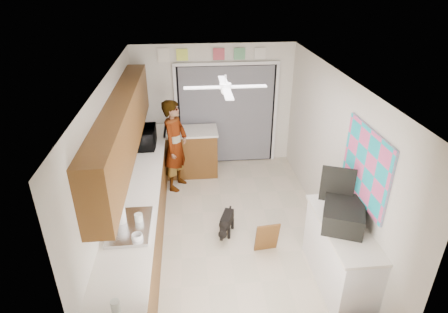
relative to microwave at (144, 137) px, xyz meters
name	(u,v)px	position (x,y,z in m)	size (l,w,h in m)	color
floor	(226,232)	(1.33, -1.36, -1.11)	(5.00, 5.00, 0.00)	#BBB196
ceiling	(227,78)	(1.33, -1.36, 1.39)	(5.00, 5.00, 0.00)	white
wall_back	(214,106)	(1.33, 1.14, 0.14)	(3.20, 3.20, 0.00)	beige
wall_front	(256,298)	(1.33, -3.86, 0.14)	(3.20, 3.20, 0.00)	beige
wall_left	(114,168)	(-0.27, -1.36, 0.14)	(5.00, 5.00, 0.00)	beige
wall_right	(333,158)	(2.93, -1.36, 0.14)	(5.00, 5.00, 0.00)	beige
left_base_cabinets	(141,213)	(0.03, -1.36, -0.66)	(0.60, 4.80, 0.90)	brown
left_countertop	(139,187)	(0.04, -1.36, -0.19)	(0.62, 4.80, 0.04)	white
upper_cabinets	(123,126)	(-0.11, -1.16, 0.69)	(0.32, 4.00, 0.80)	brown
sink_basin	(130,227)	(0.04, -2.36, -0.15)	(0.50, 0.76, 0.06)	silver
faucet	(113,221)	(-0.15, -2.36, -0.06)	(0.03, 0.03, 0.22)	silver
peninsula_base	(192,153)	(0.83, 0.64, -0.66)	(1.00, 0.60, 0.90)	brown
peninsula_top	(191,131)	(0.83, 0.64, -0.19)	(1.04, 0.64, 0.04)	white
back_opening_recess	(226,115)	(1.58, 1.11, -0.06)	(2.00, 0.06, 2.10)	black
curtain_panel	(227,116)	(1.58, 1.07, -0.06)	(1.90, 0.03, 2.05)	slate
door_trim_left	(177,117)	(0.56, 1.08, -0.06)	(0.06, 0.04, 2.10)	white
door_trim_right	(275,114)	(2.60, 1.08, -0.06)	(0.06, 0.04, 2.10)	white
door_trim_head	(227,64)	(1.58, 1.08, 1.01)	(2.10, 0.04, 0.06)	white
header_frame_0	(182,55)	(0.73, 1.11, 1.19)	(0.22, 0.02, 0.22)	#E0F652
header_frame_2	(219,54)	(1.43, 1.11, 1.19)	(0.22, 0.02, 0.22)	#BA4553
header_frame_3	(240,54)	(1.83, 1.11, 1.19)	(0.22, 0.02, 0.22)	#5FA672
header_frame_4	(260,53)	(2.23, 1.11, 1.19)	(0.22, 0.02, 0.22)	silver
route66_sign	(164,55)	(0.38, 1.11, 1.19)	(0.22, 0.02, 0.26)	silver
right_counter_base	(339,256)	(2.68, -2.56, -0.66)	(0.50, 1.40, 0.90)	white
right_counter_top	(344,226)	(2.67, -2.56, -0.19)	(0.54, 1.44, 0.04)	white
abstract_painting	(366,166)	(2.91, -2.36, 0.54)	(0.03, 1.15, 0.95)	#E3538F
ceiling_fan	(225,87)	(1.33, -1.16, 1.21)	(1.14, 1.14, 0.24)	white
microwave	(144,137)	(0.00, 0.00, 0.00)	(0.60, 0.41, 0.33)	black
cup	(137,238)	(0.16, -2.63, -0.11)	(0.13, 0.13, 0.11)	white
jar_a	(139,219)	(0.14, -2.28, -0.10)	(0.10, 0.10, 0.14)	silver
jar_b	(115,306)	(0.07, -3.61, -0.10)	(0.08, 0.08, 0.13)	silver
paper_towel_roll	(121,216)	(-0.07, -2.29, -0.03)	(0.13, 0.13, 0.27)	white
suitcase	(343,215)	(2.65, -2.53, -0.03)	(0.47, 0.63, 0.27)	black
suitcase_rim	(342,222)	(2.65, -2.53, -0.14)	(0.44, 0.58, 0.02)	yellow
suitcase_lid	(337,185)	(2.65, -2.24, 0.22)	(0.42, 0.03, 0.50)	black
cabinet_door_panel	(267,237)	(1.87, -1.88, -0.85)	(0.35, 0.03, 0.52)	brown
man	(175,145)	(0.54, 0.12, -0.24)	(0.63, 0.42, 1.74)	white
dog	(227,223)	(1.34, -1.39, -0.91)	(0.21, 0.50, 0.39)	black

